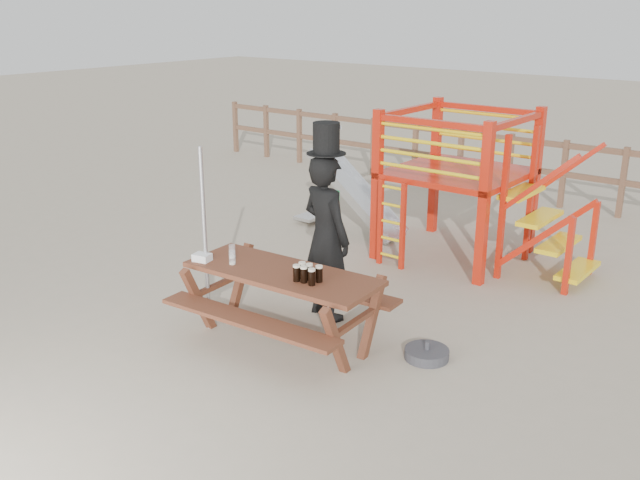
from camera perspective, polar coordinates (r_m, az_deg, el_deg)
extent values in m
plane|color=tan|center=(7.78, -3.56, -7.89)|extent=(60.00, 60.00, 0.00)
cube|color=brown|center=(13.24, 17.08, 7.49)|extent=(15.00, 0.06, 0.10)
cube|color=brown|center=(13.34, 16.88, 5.37)|extent=(15.00, 0.06, 0.10)
cube|color=brown|center=(17.45, -6.78, 8.98)|extent=(0.09, 0.09, 1.20)
cube|color=brown|center=(16.77, -4.32, 8.66)|extent=(0.09, 0.09, 1.20)
cube|color=brown|center=(16.12, -1.66, 8.31)|extent=(0.09, 0.09, 1.20)
cube|color=brown|center=(15.50, 1.20, 7.91)|extent=(0.09, 0.09, 1.20)
cube|color=brown|center=(14.93, 4.29, 7.45)|extent=(0.09, 0.09, 1.20)
cube|color=brown|center=(14.41, 7.60, 6.93)|extent=(0.09, 0.09, 1.20)
cube|color=brown|center=(13.94, 11.15, 6.35)|extent=(0.09, 0.09, 1.20)
cube|color=brown|center=(13.52, 14.91, 5.71)|extent=(0.09, 0.09, 1.20)
cube|color=brown|center=(13.17, 18.89, 5.00)|extent=(0.09, 0.09, 1.20)
cube|color=brown|center=(12.89, 23.05, 4.24)|extent=(0.09, 0.09, 1.20)
cube|color=red|center=(9.85, 4.58, 4.33)|extent=(0.12, 0.12, 2.10)
cube|color=red|center=(9.10, 12.98, 2.71)|extent=(0.12, 0.12, 2.10)
cube|color=red|center=(11.19, 9.18, 5.87)|extent=(0.12, 0.12, 2.10)
cube|color=red|center=(10.52, 16.79, 4.52)|extent=(0.12, 0.12, 2.10)
cube|color=red|center=(10.10, 10.94, 5.28)|extent=(1.72, 1.72, 0.08)
cube|color=red|center=(9.25, 8.90, 9.26)|extent=(1.60, 0.08, 0.08)
cube|color=red|center=(10.66, 13.24, 10.20)|extent=(1.60, 0.08, 0.08)
cube|color=red|center=(10.33, 7.23, 10.28)|extent=(0.08, 1.60, 0.08)
cube|color=red|center=(9.61, 15.49, 9.16)|extent=(0.08, 1.60, 0.08)
cylinder|color=yellow|center=(9.37, 8.71, 5.51)|extent=(1.50, 0.05, 0.05)
cylinder|color=yellow|center=(10.76, 13.00, 6.93)|extent=(1.50, 0.05, 0.05)
cylinder|color=yellow|center=(9.33, 8.76, 6.59)|extent=(1.50, 0.05, 0.05)
cylinder|color=yellow|center=(10.73, 13.07, 7.87)|extent=(1.50, 0.05, 0.05)
cylinder|color=yellow|center=(9.30, 8.82, 7.67)|extent=(1.50, 0.05, 0.05)
cylinder|color=yellow|center=(10.70, 13.14, 8.82)|extent=(1.50, 0.05, 0.05)
cylinder|color=yellow|center=(9.26, 8.87, 8.77)|extent=(1.50, 0.05, 0.05)
cylinder|color=yellow|center=(10.67, 13.21, 9.77)|extent=(1.50, 0.05, 0.05)
cube|color=red|center=(9.76, 4.85, 1.45)|extent=(0.06, 0.06, 1.20)
cube|color=red|center=(9.58, 6.64, 1.05)|extent=(0.06, 0.06, 1.20)
cylinder|color=yellow|center=(9.81, 5.65, -1.26)|extent=(0.36, 0.04, 0.04)
cylinder|color=yellow|center=(9.73, 5.70, 0.07)|extent=(0.36, 0.04, 0.04)
cylinder|color=yellow|center=(9.66, 5.74, 1.42)|extent=(0.36, 0.04, 0.04)
cylinder|color=yellow|center=(9.59, 5.79, 2.79)|extent=(0.36, 0.04, 0.04)
cylinder|color=yellow|center=(9.53, 5.83, 4.18)|extent=(0.36, 0.04, 0.04)
cube|color=yellow|center=(9.74, 15.84, 3.70)|extent=(0.30, 0.90, 0.06)
cube|color=yellow|center=(9.72, 17.20, 1.70)|extent=(0.30, 0.90, 0.06)
cube|color=yellow|center=(9.72, 18.56, -0.30)|extent=(0.30, 0.90, 0.06)
cube|color=yellow|center=(9.73, 19.92, -2.30)|extent=(0.30, 0.90, 0.06)
cube|color=red|center=(9.33, 16.75, -0.11)|extent=(0.95, 0.08, 0.86)
cube|color=red|center=(10.14, 18.68, 1.17)|extent=(0.95, 0.08, 0.86)
cube|color=silver|center=(11.09, 2.97, 3.69)|extent=(1.53, 0.55, 1.21)
cube|color=silver|center=(10.87, 2.14, 3.61)|extent=(1.58, 0.04, 1.28)
cube|color=silver|center=(11.30, 3.77, 4.16)|extent=(1.58, 0.04, 1.28)
cube|color=silver|center=(11.75, -0.65, 1.94)|extent=(0.35, 0.55, 0.05)
cube|color=brown|center=(7.40, -3.04, -2.68)|extent=(2.13, 0.92, 0.05)
cube|color=brown|center=(7.11, -5.81, -6.41)|extent=(2.10, 0.43, 0.04)
cube|color=brown|center=(7.94, -0.49, -3.56)|extent=(2.10, 0.43, 0.04)
cube|color=brown|center=(8.08, -8.01, -4.07)|extent=(0.17, 1.25, 0.75)
cube|color=brown|center=(7.10, 2.77, -7.21)|extent=(0.17, 1.25, 0.75)
imported|color=black|center=(7.96, 0.48, 0.19)|extent=(0.78, 0.60, 1.90)
cube|color=#0B8038|center=(7.99, 1.34, 1.96)|extent=(0.08, 0.04, 0.44)
cylinder|color=black|center=(7.72, 0.50, 6.95)|extent=(0.43, 0.43, 0.01)
cylinder|color=black|center=(7.68, 0.51, 8.20)|extent=(0.29, 0.29, 0.33)
cube|color=white|center=(7.75, 1.36, 9.15)|extent=(0.15, 0.04, 0.04)
cylinder|color=#B2B2B7|center=(7.72, -9.18, -0.07)|extent=(0.05, 0.05, 2.05)
cylinder|color=#36363B|center=(7.42, 8.53, -8.99)|extent=(0.45, 0.45, 0.10)
cylinder|color=#36363B|center=(7.38, 8.57, -8.33)|extent=(0.05, 0.05, 0.09)
cube|color=white|center=(7.75, -9.41, -1.38)|extent=(0.21, 0.18, 0.08)
cylinder|color=black|center=(7.09, -1.89, -2.74)|extent=(0.07, 0.07, 0.15)
cylinder|color=beige|center=(7.06, -1.89, -2.09)|extent=(0.07, 0.07, 0.02)
cylinder|color=black|center=(7.06, -1.30, -2.85)|extent=(0.07, 0.07, 0.15)
cylinder|color=beige|center=(7.03, -1.30, -2.20)|extent=(0.07, 0.07, 0.02)
cylinder|color=black|center=(6.99, -0.66, -3.05)|extent=(0.07, 0.07, 0.15)
cylinder|color=beige|center=(6.96, -0.67, -2.40)|extent=(0.07, 0.07, 0.02)
cylinder|color=black|center=(7.17, -1.43, -2.51)|extent=(0.07, 0.07, 0.15)
cylinder|color=beige|center=(7.14, -1.44, -1.86)|extent=(0.07, 0.07, 0.02)
cylinder|color=black|center=(7.12, -0.86, -2.65)|extent=(0.07, 0.07, 0.15)
cylinder|color=beige|center=(7.09, -0.87, -2.00)|extent=(0.07, 0.07, 0.02)
cylinder|color=black|center=(7.07, -0.07, -2.80)|extent=(0.07, 0.07, 0.15)
cylinder|color=beige|center=(7.04, -0.07, -2.15)|extent=(0.07, 0.07, 0.02)
cylinder|color=silver|center=(7.60, -7.04, -1.40)|extent=(0.07, 0.07, 0.15)
cylinder|color=beige|center=(7.62, -7.02, -1.85)|extent=(0.06, 0.06, 0.02)
cylinder|color=silver|center=(7.79, -7.05, -0.91)|extent=(0.07, 0.07, 0.15)
cylinder|color=beige|center=(7.81, -7.03, -1.36)|extent=(0.06, 0.06, 0.02)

